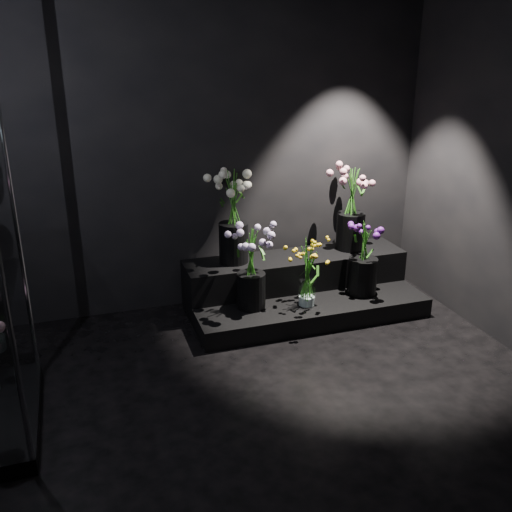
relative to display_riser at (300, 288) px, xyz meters
name	(u,v)px	position (x,y,z in m)	size (l,w,h in m)	color
floor	(282,436)	(-0.77, -1.61, -0.18)	(4.00, 4.00, 0.00)	black
wall_back	(198,144)	(-0.77, 0.39, 1.22)	(4.00, 4.00, 0.00)	black
display_riser	(300,288)	(0.00, 0.00, 0.00)	(1.96, 0.87, 0.43)	black
bouquet_orange_bells	(308,273)	(-0.07, -0.30, 0.27)	(0.31, 0.31, 0.55)	white
bouquet_lilac	(251,263)	(-0.51, -0.20, 0.37)	(0.48, 0.48, 0.66)	black
bouquet_purple	(364,255)	(0.47, -0.23, 0.33)	(0.35, 0.35, 0.64)	black
bouquet_cream_roses	(233,211)	(-0.55, 0.15, 0.70)	(0.48, 0.48, 0.78)	black
bouquet_pink_roses	(352,204)	(0.53, 0.15, 0.67)	(0.37, 0.37, 0.72)	black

